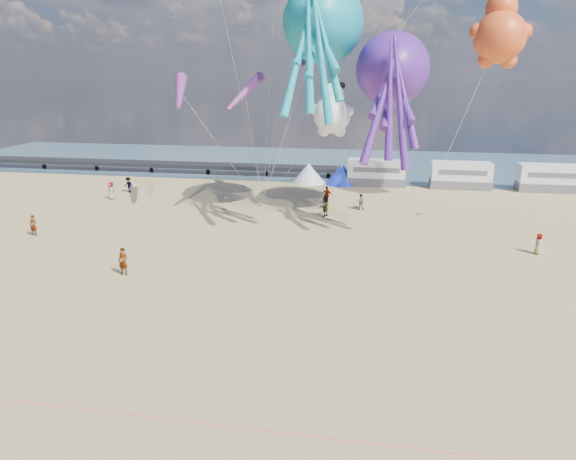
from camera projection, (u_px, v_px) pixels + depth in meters
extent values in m
plane|color=tan|center=(233.00, 354.00, 23.77)|extent=(120.00, 120.00, 0.00)
plane|color=#375669|center=(336.00, 163.00, 75.62)|extent=(120.00, 120.00, 0.00)
cube|color=black|center=(123.00, 163.00, 69.66)|extent=(60.00, 3.00, 0.50)
cube|color=silver|center=(376.00, 173.00, 60.04)|extent=(6.60, 2.50, 3.00)
cube|color=silver|center=(461.00, 175.00, 58.45)|extent=(6.60, 2.50, 3.00)
cube|color=silver|center=(550.00, 178.00, 56.86)|extent=(6.60, 2.50, 3.00)
cone|color=white|center=(309.00, 173.00, 61.47)|extent=(4.00, 4.00, 2.40)
cone|color=#1933CC|center=(342.00, 174.00, 60.80)|extent=(4.00, 4.00, 2.40)
cylinder|color=#F2338C|center=(196.00, 422.00, 19.05)|extent=(34.00, 0.03, 0.03)
imported|color=tan|center=(123.00, 262.00, 32.96)|extent=(0.70, 0.49, 1.83)
imported|color=#7F6659|center=(539.00, 244.00, 36.90)|extent=(0.50, 0.64, 1.56)
imported|color=#7F6659|center=(360.00, 202.00, 49.20)|extent=(0.83, 0.61, 1.56)
imported|color=#7F6659|center=(129.00, 185.00, 56.46)|extent=(0.98, 0.86, 1.71)
imported|color=#7F6659|center=(327.00, 195.00, 51.26)|extent=(1.31, 0.92, 1.84)
imported|color=#7F6659|center=(325.00, 207.00, 46.84)|extent=(0.85, 1.17, 1.85)
imported|color=#7F6659|center=(33.00, 226.00, 41.14)|extent=(1.58, 0.51, 1.70)
imported|color=#7F6659|center=(111.00, 191.00, 53.24)|extent=(0.77, 0.60, 1.85)
cube|color=gray|center=(260.00, 205.00, 50.68)|extent=(0.50, 0.35, 0.22)
cube|color=gray|center=(316.00, 208.00, 49.57)|extent=(0.50, 0.35, 0.22)
cube|color=gray|center=(421.00, 214.00, 47.51)|extent=(0.50, 0.35, 0.22)
cube|color=gray|center=(356.00, 207.00, 49.89)|extent=(0.50, 0.35, 0.22)
cube|color=gray|center=(264.00, 203.00, 51.38)|extent=(0.50, 0.35, 0.22)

